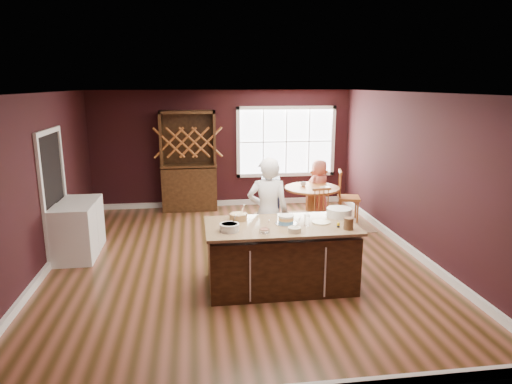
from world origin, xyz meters
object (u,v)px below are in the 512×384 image
Objects in this scene: layer_cake at (286,220)px; high_chair at (271,198)px; chair_south at (324,213)px; toddler at (273,182)px; washer at (74,234)px; baker at (268,213)px; dryer at (83,223)px; kitchen_island at (280,257)px; seated_woman at (319,188)px; dining_table at (312,197)px; chair_east at (349,195)px; chair_north at (316,191)px; hutch at (189,161)px.

layer_cake reaches higher than high_chair.
layer_cake is at bearing -123.63° from chair_south.
washer is (-3.62, -1.93, -0.35)m from toddler.
layer_cake is 3.53m from washer.
dryer is at bearing -15.55° from baker.
layer_cake is at bearing -85.74° from high_chair.
high_chair is at bearing -160.65° from toddler.
seated_woman reaches higher than kitchen_island.
dining_table is 1.04× the size of chair_east.
washer is (-3.22, 1.36, -0.52)m from layer_cake.
toddler is at bearing 90.94° from chair_east.
chair_south is 0.90× the size of chair_north.
toddler is (0.48, 3.30, 0.37)m from kitchen_island.
kitchen_island is at bearing -73.29° from hutch.
high_chair is at bearing 84.10° from layer_cake.
dining_table is 1.13× the size of chair_north.
layer_cake is 3.56m from chair_east.
kitchen_island reaches higher than dryer.
chair_east reaches higher than toddler.
kitchen_island is 2.41m from chair_south.
toddler is at bearing 28.02° from washer.
dining_table is 0.92× the size of seated_woman.
chair_north is at bearing -13.28° from hutch.
chair_east is at bearing 0.53° from dining_table.
seated_woman is (1.58, 2.73, -0.26)m from baker.
kitchen_island reaches higher than washer.
seated_woman is at bearing 67.29° from layer_cake.
high_chair is (0.48, 2.56, -0.40)m from baker.
dryer is at bearing -160.43° from toddler.
baker is at bearing -138.06° from chair_south.
toddler is at bearing -29.76° from hutch.
chair_east reaches higher than layer_cake.
layer_cake reaches higher than dryer.
dryer is (-4.65, -1.64, -0.05)m from chair_north.
seated_woman is (-0.51, 0.49, 0.07)m from chair_east.
seated_woman is 1.37× the size of dryer.
kitchen_island is 0.85m from baker.
chair_north reaches higher than dryer.
high_chair reaches higher than washer.
dining_table is at bearing 19.84° from washer.
hutch reaches higher than seated_woman.
kitchen_island is 2.09× the size of chair_north.
high_chair is at bearing -93.31° from baker.
dining_table is at bearing 67.41° from kitchen_island.
seated_woman reaches higher than chair_south.
chair_south is at bearing 59.16° from kitchen_island.
washer is (-4.38, -0.70, 0.00)m from chair_south.
layer_cake is 3.94m from chair_north.
toddler is 3.86m from dryer.
toddler is (0.40, 3.28, -0.17)m from layer_cake.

